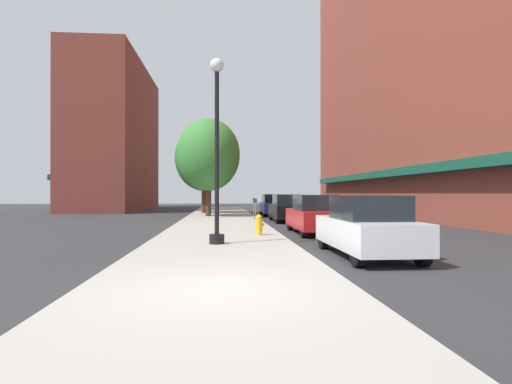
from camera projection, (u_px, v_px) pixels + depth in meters
name	position (u px, v px, depth m)	size (l,w,h in m)	color
ground_plane	(286.00, 221.00, 25.11)	(90.00, 90.00, 0.00)	#2D2D30
sidewalk_slab	(221.00, 220.00, 25.77)	(4.80, 50.00, 0.12)	#A8A399
building_right_brick	(426.00, 38.00, 30.05)	(6.80, 40.00, 26.27)	brown
building_far_background	(116.00, 138.00, 42.83)	(6.80, 18.00, 15.03)	brown
lamppost	(217.00, 147.00, 13.00)	(0.48, 0.48, 5.90)	black
fire_hydrant	(259.00, 225.00, 15.69)	(0.33, 0.26, 0.79)	gold
parking_meter_near	(256.00, 207.00, 24.03)	(0.14, 0.09, 1.31)	slate
parking_meter_far	(254.00, 206.00, 25.38)	(0.14, 0.09, 1.31)	slate
tree_near	(208.00, 155.00, 28.85)	(4.44, 4.44, 6.89)	#422D1E
tree_mid	(204.00, 158.00, 33.90)	(4.78, 4.78, 7.31)	#422D1E
car_white	(367.00, 227.00, 11.12)	(1.80, 4.30, 1.66)	black
car_red	(315.00, 215.00, 17.39)	(1.80, 4.30, 1.66)	black
car_black	(287.00, 208.00, 24.74)	(1.80, 4.30, 1.66)	black
car_blue	(273.00, 205.00, 31.54)	(1.80, 4.30, 1.66)	black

